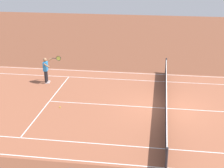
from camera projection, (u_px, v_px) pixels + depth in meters
ground_plane at (166, 108)px, 18.13m from camera, size 60.00×60.00×0.00m
court_slab at (166, 108)px, 18.13m from camera, size 24.20×11.40×0.00m
court_line_markings at (166, 108)px, 18.13m from camera, size 23.85×11.05×0.01m
tennis_net at (166, 100)px, 17.96m from camera, size 0.10×11.70×1.08m
tennis_player_near at (46, 69)px, 21.42m from camera, size 1.05×0.78×1.70m
tennis_ball at (60, 107)px, 18.19m from camera, size 0.07×0.07×0.07m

